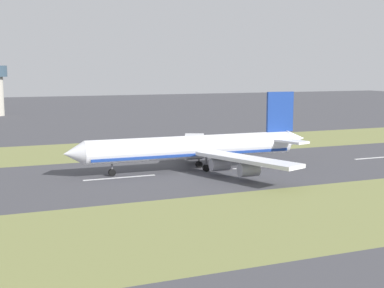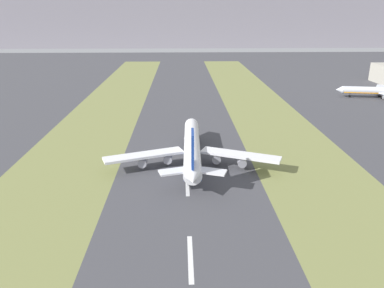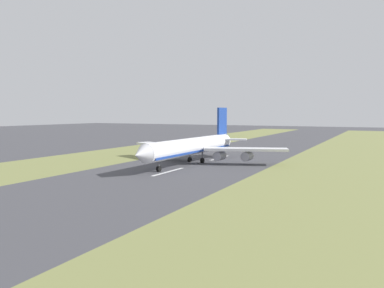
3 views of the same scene
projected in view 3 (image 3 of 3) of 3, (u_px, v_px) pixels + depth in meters
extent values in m
plane|color=#424247|center=(193.00, 165.00, 129.34)|extent=(800.00, 800.00, 0.00)
cube|color=olive|center=(330.00, 175.00, 108.69)|extent=(40.00, 600.00, 0.01)
cube|color=olive|center=(93.00, 158.00, 149.99)|extent=(40.00, 600.00, 0.01)
cube|color=silver|center=(251.00, 149.00, 185.59)|extent=(1.20, 18.00, 0.01)
cube|color=silver|center=(220.00, 158.00, 150.20)|extent=(1.20, 18.00, 0.01)
cube|color=silver|center=(168.00, 172.00, 114.82)|extent=(1.20, 18.00, 0.01)
cylinder|color=white|center=(192.00, 146.00, 132.99)|extent=(7.27, 56.12, 6.00)
cone|color=white|center=(141.00, 155.00, 106.34)|extent=(5.99, 5.13, 5.88)
cone|color=white|center=(227.00, 139.00, 160.02)|extent=(5.23, 6.11, 5.10)
cube|color=navy|center=(192.00, 151.00, 133.13)|extent=(6.92, 53.88, 0.70)
cube|color=white|center=(246.00, 149.00, 131.00)|extent=(29.25, 15.86, 0.90)
cube|color=white|center=(162.00, 145.00, 147.76)|extent=(29.01, 16.98, 0.90)
cylinder|color=#93939E|center=(220.00, 156.00, 132.46)|extent=(3.31, 4.87, 3.20)
cylinder|color=#93939E|center=(247.00, 156.00, 131.21)|extent=(3.31, 4.87, 3.20)
cylinder|color=#93939E|center=(176.00, 153.00, 141.08)|extent=(3.31, 4.87, 3.20)
cylinder|color=#93939E|center=(161.00, 151.00, 148.45)|extent=(3.31, 4.87, 3.20)
cube|color=navy|center=(222.00, 121.00, 155.01)|extent=(0.98, 8.02, 11.00)
cube|color=white|center=(234.00, 139.00, 153.00)|extent=(10.84, 7.09, 0.60)
cube|color=white|center=(210.00, 139.00, 158.27)|extent=(10.89, 7.46, 0.60)
cylinder|color=#59595E|center=(159.00, 164.00, 114.70)|extent=(0.50, 0.50, 3.20)
cylinder|color=black|center=(159.00, 169.00, 114.84)|extent=(0.94, 1.82, 1.80)
cylinder|color=#59595E|center=(202.00, 156.00, 134.68)|extent=(0.50, 0.50, 3.20)
cylinder|color=black|center=(202.00, 161.00, 134.81)|extent=(0.94, 1.82, 1.80)
cylinder|color=#59595E|center=(190.00, 155.00, 137.17)|extent=(0.50, 0.50, 3.20)
cylinder|color=black|center=(190.00, 160.00, 137.30)|extent=(0.94, 1.82, 1.80)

